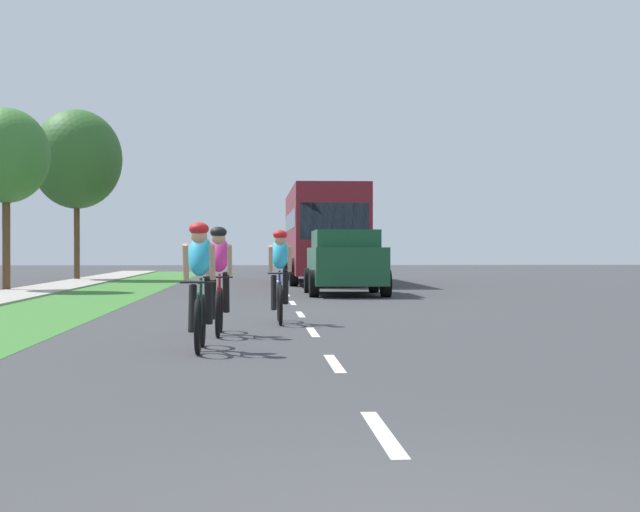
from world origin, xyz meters
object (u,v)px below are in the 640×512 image
suv_dark_green (345,261)px  bus_maroon (323,231)px  cyclist_lead (200,285)px  cyclist_trailing (219,280)px  street_tree_near (6,156)px  pickup_blue (304,258)px  cyclist_distant (280,276)px  street_tree_far (77,159)px

suv_dark_green → bus_maroon: size_ratio=0.41×
cyclist_lead → bus_maroon: bearing=83.0°
cyclist_trailing → street_tree_near: (-7.01, 16.67, 3.27)m
pickup_blue → suv_dark_green: bearing=-90.3°
cyclist_trailing → suv_dark_green: 13.77m
cyclist_lead → street_tree_near: (-6.86, 19.06, 3.27)m
cyclist_trailing → bus_maroon: bearing=82.7°
cyclist_trailing → street_tree_near: size_ratio=0.31×
cyclist_distant → bus_maroon: (2.14, 21.72, 1.17)m
street_tree_near → bus_maroon: bearing=36.1°
cyclist_trailing → suv_dark_green: size_ratio=0.37×
pickup_blue → street_tree_far: street_tree_far is taller
cyclist_lead → street_tree_far: street_tree_far is taller
bus_maroon → street_tree_far: size_ratio=1.65×
cyclist_lead → bus_maroon: bus_maroon is taller
pickup_blue → street_tree_near: street_tree_near is taller
street_tree_far → suv_dark_green: bearing=-56.0°
suv_dark_green → street_tree_near: bearing=162.1°
street_tree_near → cyclist_distant: bearing=-61.0°
cyclist_lead → suv_dark_green: 16.13m
pickup_blue → street_tree_near: size_ratio=0.92×
cyclist_trailing → cyclist_distant: bearing=67.9°
street_tree_near → street_tree_far: street_tree_far is taller
bus_maroon → pickup_blue: size_ratio=2.27×
bus_maroon → pickup_blue: bus_maroon is taller
suv_dark_green → bus_maroon: bus_maroon is taller
cyclist_distant → pickup_blue: (2.24, 38.97, 0.02)m
cyclist_lead → pickup_blue: pickup_blue is taller
cyclist_trailing → bus_maroon: (3.08, 24.03, 1.17)m
cyclist_lead → cyclist_distant: 4.82m
pickup_blue → cyclist_lead: bearing=-94.4°
cyclist_distant → suv_dark_green: (2.07, 11.12, 0.14)m
suv_dark_green → pickup_blue: 27.85m
cyclist_trailing → pickup_blue: size_ratio=0.34×
cyclist_distant → street_tree_near: 16.73m
pickup_blue → cyclist_trailing: bearing=-94.4°
cyclist_trailing → bus_maroon: bus_maroon is taller
cyclist_trailing → suv_dark_green: (3.01, 13.43, 0.14)m
cyclist_trailing → street_tree_near: bearing=112.8°
suv_dark_green → street_tree_far: (-9.85, 14.60, 4.03)m
suv_dark_green → street_tree_far: 18.06m
bus_maroon → street_tree_near: bearing=-143.9°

